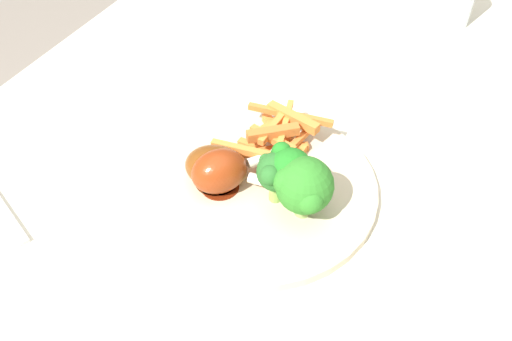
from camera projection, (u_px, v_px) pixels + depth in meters
The scene contains 8 objects.
dining_table at pixel (281, 204), 0.73m from camera, with size 1.27×0.86×0.73m.
dinner_plate at pixel (256, 186), 0.62m from camera, with size 0.28×0.28×0.01m, color beige.
broccoli_floret_front at pixel (275, 172), 0.56m from camera, with size 0.05×0.04×0.06m.
broccoli_floret_middle at pixel (291, 169), 0.56m from camera, with size 0.05×0.06×0.07m.
broccoli_floret_back at pixel (301, 184), 0.55m from camera, with size 0.06×0.07×0.07m.
carrot_fries_pile at pixel (279, 139), 0.64m from camera, with size 0.13×0.13×0.04m.
chicken_drumstick_near at pixel (219, 168), 0.60m from camera, with size 0.06×0.12×0.04m.
chicken_drumstick_far at pixel (223, 170), 0.59m from camera, with size 0.11×0.10×0.05m.
Camera 1 is at (-0.46, -0.17, 1.19)m, focal length 36.98 mm.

